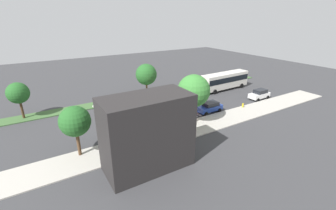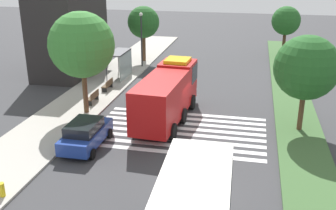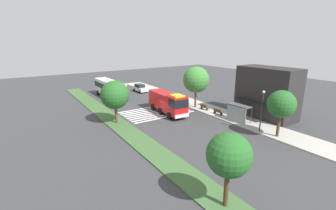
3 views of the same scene
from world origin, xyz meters
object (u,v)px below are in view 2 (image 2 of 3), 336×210
(bench_west_of_shelter, at_px, (93,97))
(sidewalk_tree_center, at_px, (143,22))
(street_lamp, at_px, (141,35))
(sidewalk_tree_far_west, at_px, (82,45))
(bus_stop_shelter, at_px, (122,59))
(parked_car_mid, at_px, (86,134))
(fire_hydrant, at_px, (2,190))
(bench_near_shelter, at_px, (108,85))
(median_tree_west, at_px, (286,21))
(median_tree_far_west, at_px, (306,68))
(fire_truck, at_px, (168,92))

(bench_west_of_shelter, xyz_separation_m, sidewalk_tree_center, (13.99, -0.30, 3.75))
(street_lamp, xyz_separation_m, sidewalk_tree_far_west, (-13.76, 0.40, 1.69))
(bus_stop_shelter, bearing_deg, bench_west_of_shelter, 179.78)
(parked_car_mid, bearing_deg, bus_stop_shelter, 9.28)
(sidewalk_tree_far_west, xyz_separation_m, fire_hydrant, (-11.27, -0.50, -4.65))
(parked_car_mid, xyz_separation_m, bench_near_shelter, (10.58, 2.50, -0.29))
(median_tree_west, bearing_deg, sidewalk_tree_far_west, 144.82)
(sidewalk_tree_far_west, height_order, median_tree_far_west, sidewalk_tree_far_west)
(parked_car_mid, relative_size, sidewalk_tree_center, 0.74)
(bench_near_shelter, height_order, street_lamp, street_lamp)
(median_tree_far_west, bearing_deg, bench_west_of_shelter, 82.49)
(sidewalk_tree_far_west, height_order, fire_hydrant, sidewalk_tree_far_west)
(bench_west_of_shelter, distance_m, sidewalk_tree_center, 14.49)
(bench_near_shelter, xyz_separation_m, street_lamp, (8.37, -0.70, 2.86))
(parked_car_mid, height_order, bus_stop_shelter, bus_stop_shelter)
(sidewalk_tree_far_west, bearing_deg, median_tree_far_west, -89.86)
(bench_near_shelter, bearing_deg, fire_hydrant, -177.24)
(sidewalk_tree_center, relative_size, fire_hydrant, 8.48)
(median_tree_far_west, bearing_deg, bench_near_shelter, 70.83)
(street_lamp, relative_size, median_tree_far_west, 0.88)
(fire_truck, height_order, street_lamp, street_lamp)
(fire_truck, distance_m, sidewalk_tree_far_west, 6.86)
(parked_car_mid, xyz_separation_m, median_tree_west, (26.59, -12.88, 3.32))
(fire_hydrant, bearing_deg, bench_west_of_shelter, 3.45)
(median_tree_far_west, relative_size, median_tree_west, 1.10)
(bench_near_shelter, relative_size, sidewalk_tree_far_west, 0.22)
(fire_truck, bearing_deg, sidewalk_tree_center, 24.53)
(bench_near_shelter, relative_size, fire_hydrant, 2.29)
(sidewalk_tree_center, height_order, median_tree_far_west, median_tree_far_west)
(street_lamp, xyz_separation_m, sidewalk_tree_center, (2.30, 0.40, 0.89))
(sidewalk_tree_far_west, bearing_deg, bench_west_of_shelter, 8.38)
(fire_truck, bearing_deg, sidewalk_tree_far_west, 96.06)
(bench_west_of_shelter, distance_m, street_lamp, 12.06)
(fire_truck, distance_m, median_tree_far_west, 9.28)
(bench_near_shelter, bearing_deg, street_lamp, -4.81)
(median_tree_west, bearing_deg, bus_stop_shelter, 128.02)
(bench_west_of_shelter, height_order, street_lamp, street_lamp)
(fire_truck, height_order, parked_car_mid, fire_truck)
(street_lamp, bearing_deg, median_tree_far_west, -133.07)
(median_tree_far_west, xyz_separation_m, median_tree_west, (21.35, 0.00, -0.13))
(fire_truck, relative_size, sidewalk_tree_far_west, 1.26)
(street_lamp, height_order, median_tree_west, median_tree_west)
(bench_near_shelter, distance_m, sidewalk_tree_far_west, 7.06)
(bench_west_of_shelter, distance_m, sidewalk_tree_far_west, 5.01)
(bench_west_of_shelter, bearing_deg, bench_near_shelter, 0.00)
(parked_car_mid, relative_size, bus_stop_shelter, 1.26)
(bus_stop_shelter, distance_m, bench_west_of_shelter, 7.43)
(fire_truck, distance_m, street_lamp, 14.70)
(street_lamp, distance_m, fire_hydrant, 25.21)
(bench_west_of_shelter, bearing_deg, street_lamp, -3.45)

